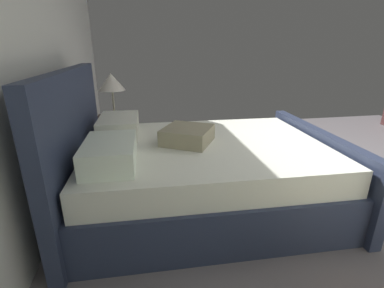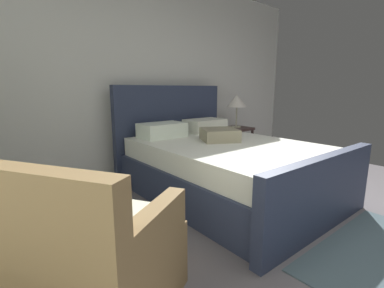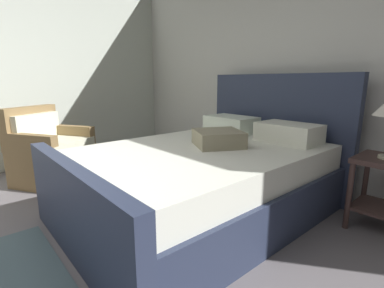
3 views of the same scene
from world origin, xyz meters
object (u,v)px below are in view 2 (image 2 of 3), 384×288
object	(u,v)px
nightstand_right	(236,139)
armchair	(97,257)
table_lamp_right	(237,102)
bed	(222,165)

from	to	relation	value
nightstand_right	armchair	world-z (taller)	armchair
nightstand_right	table_lamp_right	distance (m)	0.62
table_lamp_right	armchair	distance (m)	3.48
nightstand_right	armchair	size ratio (longest dim) A/B	0.60
bed	table_lamp_right	bearing A→B (deg)	34.69
nightstand_right	table_lamp_right	size ratio (longest dim) A/B	1.12
armchair	bed	bearing A→B (deg)	24.36
bed	table_lamp_right	xyz separation A→B (m)	(1.18, 0.82, 0.67)
table_lamp_right	armchair	size ratio (longest dim) A/B	0.54
nightstand_right	table_lamp_right	xyz separation A→B (m)	(0.00, 0.00, 0.62)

